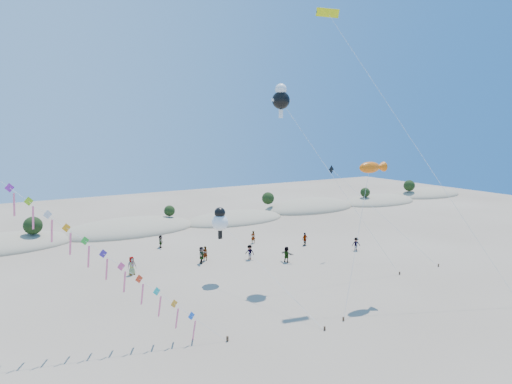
# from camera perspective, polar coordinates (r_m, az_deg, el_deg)

# --- Properties ---
(dune_ridge) EXTENTS (145.30, 11.49, 5.57)m
(dune_ridge) POSITION_cam_1_polar(r_m,az_deg,el_deg) (63.04, -15.59, -4.79)
(dune_ridge) COLOR gray
(dune_ridge) RESTS_ON ground
(fish_kite) EXTENTS (7.05, 3.75, 11.44)m
(fish_kite) POSITION_cam_1_polar(r_m,az_deg,el_deg) (37.08, 15.23, 3.16)
(fish_kite) COLOR #3F2D1E
(fish_kite) RESTS_ON ground
(cartoon_kite_low) EXTENTS (2.59, 14.04, 6.95)m
(cartoon_kite_low) POSITION_cam_1_polar(r_m,az_deg,el_deg) (40.02, -4.81, -3.81)
(cartoon_kite_low) COLOR #3F2D1E
(cartoon_kite_low) RESTS_ON ground
(cartoon_kite_high) EXTENTS (10.96, 7.18, 18.32)m
(cartoon_kite_high) POSITION_cam_1_polar(r_m,az_deg,el_deg) (40.80, 3.37, 12.35)
(cartoon_kite_high) COLOR #3F2D1E
(cartoon_kite_high) RESTS_ON ground
(parafoil_kite) EXTENTS (10.62, 13.98, 24.61)m
(parafoil_kite) POSITION_cam_1_polar(r_m,az_deg,el_deg) (40.80, 10.19, 21.60)
(parafoil_kite) COLOR #3F2D1E
(parafoil_kite) RESTS_ON ground
(dark_kite) EXTENTS (7.18, 9.60, 10.16)m
(dark_kite) POSITION_cam_1_polar(r_m,az_deg,el_deg) (48.00, 13.92, -0.63)
(dark_kite) COLOR #3F2D1E
(dark_kite) RESTS_ON ground
(beachgoers) EXTENTS (25.99, 14.03, 1.81)m
(beachgoers) POSITION_cam_1_polar(r_m,az_deg,el_deg) (47.80, -2.34, -7.78)
(beachgoers) COLOR slate
(beachgoers) RESTS_ON ground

